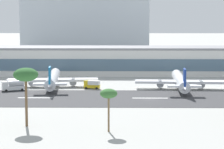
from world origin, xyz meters
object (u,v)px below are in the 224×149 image
(palm_tree_2, at_px, (26,76))
(service_fuel_truck_0, at_px, (13,86))
(distant_hotel_block, at_px, (86,22))
(service_box_truck_1, at_px, (92,84))
(terminal_building, at_px, (117,60))
(palm_tree_1, at_px, (109,94))
(airliner_blue_tail_gate_1, at_px, (53,79))
(airliner_navy_tail_gate_2, at_px, (180,81))

(palm_tree_2, bearing_deg, service_fuel_truck_0, 105.31)
(distant_hotel_block, relative_size, service_fuel_truck_0, 10.68)
(distant_hotel_block, distance_m, service_box_truck_1, 189.78)
(terminal_building, height_order, palm_tree_1, terminal_building)
(airliner_blue_tail_gate_1, height_order, service_fuel_truck_0, airliner_blue_tail_gate_1)
(palm_tree_1, xyz_separation_m, palm_tree_2, (-20.90, 5.57, 3.83))
(airliner_blue_tail_gate_1, xyz_separation_m, palm_tree_2, (2.93, -69.57, 9.78))
(terminal_building, relative_size, airliner_navy_tail_gate_2, 3.69)
(distant_hotel_block, distance_m, palm_tree_2, 253.42)
(distant_hotel_block, distance_m, airliner_blue_tail_gate_1, 184.80)
(airliner_blue_tail_gate_1, bearing_deg, service_fuel_truck_0, 121.96)
(terminal_building, xyz_separation_m, airliner_blue_tail_gate_1, (-25.10, -45.90, -3.50))
(service_box_truck_1, bearing_deg, distant_hotel_block, -73.87)
(terminal_building, bearing_deg, palm_tree_2, -100.87)
(distant_hotel_block, height_order, palm_tree_2, distant_hotel_block)
(airliner_blue_tail_gate_1, relative_size, palm_tree_2, 3.17)
(service_fuel_truck_0, bearing_deg, service_box_truck_1, 167.60)
(airliner_blue_tail_gate_1, xyz_separation_m, service_fuel_truck_0, (-13.40, -9.95, -1.13))
(service_fuel_truck_0, relative_size, service_box_truck_1, 1.39)
(service_box_truck_1, relative_size, palm_tree_2, 0.43)
(distant_hotel_block, xyz_separation_m, airliner_navy_tail_gate_2, (49.08, -188.24, -21.23))
(airliner_navy_tail_gate_2, height_order, service_fuel_truck_0, airliner_navy_tail_gate_2)
(distant_hotel_block, height_order, palm_tree_1, distant_hotel_block)
(terminal_building, bearing_deg, distant_hotel_block, 100.04)
(terminal_building, relative_size, service_box_truck_1, 27.12)
(service_fuel_truck_0, bearing_deg, airliner_navy_tail_gate_2, 161.33)
(distant_hotel_block, height_order, service_box_truck_1, distant_hotel_block)
(service_fuel_truck_0, bearing_deg, palm_tree_1, 96.27)
(airliner_navy_tail_gate_2, xyz_separation_m, service_fuel_truck_0, (-63.20, -5.29, -1.08))
(airliner_navy_tail_gate_2, bearing_deg, palm_tree_2, 146.73)
(service_fuel_truck_0, relative_size, palm_tree_1, 0.84)
(service_box_truck_1, xyz_separation_m, palm_tree_1, (8.04, -70.90, 7.32))
(terminal_building, xyz_separation_m, distant_hotel_block, (-24.38, 137.68, 17.68))
(airliner_navy_tail_gate_2, distance_m, service_box_truck_1, 34.04)
(terminal_building, xyz_separation_m, service_box_truck_1, (-9.31, -50.15, -4.87))
(airliner_blue_tail_gate_1, xyz_separation_m, palm_tree_1, (23.83, -75.15, 5.95))
(terminal_building, xyz_separation_m, airliner_navy_tail_gate_2, (24.70, -50.56, -3.55))
(service_box_truck_1, bearing_deg, terminal_building, -88.98)
(distant_hotel_block, relative_size, airliner_blue_tail_gate_1, 1.99)
(terminal_building, distance_m, airliner_navy_tail_gate_2, 56.38)
(service_fuel_truck_0, distance_m, palm_tree_2, 62.77)
(terminal_building, distance_m, palm_tree_1, 121.08)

